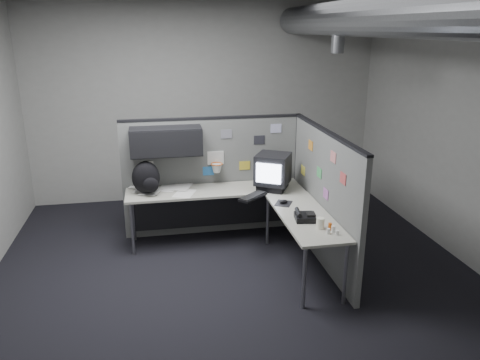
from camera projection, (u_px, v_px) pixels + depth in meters
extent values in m
cube|color=black|center=(236.00, 276.00, 5.44)|extent=(5.60, 5.60, 0.01)
cube|color=#9E9E99|center=(205.00, 102.00, 7.57)|extent=(5.60, 0.01, 3.20)
cube|color=#9E9E99|center=(334.00, 269.00, 2.33)|extent=(5.60, 0.01, 3.20)
cube|color=#9E9E99|center=(473.00, 131.00, 5.44)|extent=(0.01, 5.60, 3.20)
cylinder|color=slate|center=(369.00, 17.00, 4.80)|extent=(0.40, 5.49, 0.40)
cylinder|color=slate|center=(338.00, 40.00, 5.63)|extent=(0.16, 0.16, 0.30)
cube|color=slate|center=(213.00, 177.00, 6.39)|extent=(2.43, 0.06, 1.60)
cube|color=black|center=(212.00, 118.00, 6.14)|extent=(2.43, 0.07, 0.03)
cube|color=black|center=(296.00, 172.00, 6.60)|extent=(0.07, 0.07, 1.60)
cube|color=black|center=(166.00, 141.00, 5.92)|extent=(0.90, 0.35, 0.35)
cube|color=black|center=(167.00, 144.00, 5.76)|extent=(0.90, 0.02, 0.33)
cube|color=silver|center=(216.00, 158.00, 6.28)|extent=(0.22, 0.02, 0.18)
torus|color=#D85914|center=(217.00, 164.00, 6.21)|extent=(0.16, 0.16, 0.01)
cone|color=white|center=(217.00, 168.00, 6.23)|extent=(0.14, 0.14, 0.11)
cube|color=silver|center=(148.00, 165.00, 6.14)|extent=(0.15, 0.01, 0.12)
cube|color=gray|center=(226.00, 134.00, 6.21)|extent=(0.15, 0.01, 0.12)
cube|color=gold|center=(245.00, 165.00, 6.39)|extent=(0.15, 0.01, 0.12)
cube|color=#26262D|center=(259.00, 140.00, 6.32)|extent=(0.15, 0.01, 0.12)
cube|color=silver|center=(276.00, 128.00, 6.31)|extent=(0.15, 0.01, 0.12)
cube|color=#337FCC|center=(208.00, 171.00, 6.32)|extent=(0.15, 0.01, 0.12)
cube|color=slate|center=(323.00, 198.00, 5.59)|extent=(0.06, 2.23, 1.60)
cube|color=black|center=(327.00, 132.00, 5.34)|extent=(0.07, 2.23, 0.03)
cube|color=orange|center=(311.00, 145.00, 5.82)|extent=(0.01, 0.15, 0.12)
cube|color=#4CB266|center=(319.00, 173.00, 5.57)|extent=(0.01, 0.15, 0.12)
cube|color=#D87F7F|center=(333.00, 157.00, 5.10)|extent=(0.01, 0.15, 0.12)
cube|color=#E5D84C|center=(303.00, 170.00, 6.18)|extent=(0.01, 0.15, 0.12)
cube|color=#CC4C4C|center=(343.00, 178.00, 4.87)|extent=(0.01, 0.15, 0.12)
cube|color=#B266B2|center=(326.00, 194.00, 5.39)|extent=(0.01, 0.15, 0.12)
cube|color=#AAA99A|center=(215.00, 190.00, 6.12)|extent=(2.30, 0.56, 0.03)
cube|color=#AAA99A|center=(305.00, 216.00, 5.29)|extent=(0.56, 1.55, 0.03)
cube|color=black|center=(213.00, 207.00, 6.42)|extent=(2.18, 0.02, 0.55)
cylinder|color=gray|center=(132.00, 229.00, 5.84)|extent=(0.04, 0.04, 0.70)
cylinder|color=gray|center=(133.00, 216.00, 6.25)|extent=(0.04, 0.04, 0.70)
cylinder|color=gray|center=(268.00, 219.00, 6.14)|extent=(0.04, 0.04, 0.70)
cylinder|color=gray|center=(304.00, 278.00, 4.70)|extent=(0.04, 0.04, 0.70)
cylinder|color=gray|center=(345.00, 273.00, 4.78)|extent=(0.04, 0.04, 0.70)
cube|color=black|center=(273.00, 186.00, 6.13)|extent=(0.49, 0.51, 0.08)
cube|color=black|center=(273.00, 169.00, 6.06)|extent=(0.56, 0.56, 0.39)
cube|color=silver|center=(268.00, 174.00, 5.86)|extent=(0.29, 0.17, 0.25)
cube|color=black|center=(253.00, 197.00, 5.81)|extent=(0.42, 0.40, 0.03)
cube|color=black|center=(253.00, 195.00, 5.80)|extent=(0.38, 0.36, 0.01)
cube|color=black|center=(283.00, 203.00, 5.62)|extent=(0.26, 0.28, 0.01)
ellipsoid|color=black|center=(284.00, 201.00, 5.61)|extent=(0.12, 0.10, 0.04)
cube|color=black|center=(305.00, 217.00, 5.13)|extent=(0.24, 0.26, 0.06)
cylinder|color=black|center=(298.00, 212.00, 5.13)|extent=(0.08, 0.21, 0.05)
cube|color=black|center=(311.00, 214.00, 5.11)|extent=(0.11, 0.14, 0.02)
cylinder|color=silver|center=(333.00, 229.00, 4.83)|extent=(0.05, 0.05, 0.07)
cylinder|color=silver|center=(328.00, 231.00, 4.79)|extent=(0.05, 0.05, 0.06)
cylinder|color=silver|center=(337.00, 233.00, 4.77)|extent=(0.04, 0.04, 0.05)
cylinder|color=#D85914|center=(330.00, 227.00, 4.88)|extent=(0.05, 0.05, 0.08)
cylinder|color=white|center=(320.00, 223.00, 4.91)|extent=(0.11, 0.11, 0.12)
cube|color=white|center=(184.00, 193.00, 5.96)|extent=(0.33, 0.39, 0.00)
cube|color=white|center=(168.00, 188.00, 6.16)|extent=(0.33, 0.39, 0.00)
cube|color=white|center=(145.00, 189.00, 6.11)|extent=(0.33, 0.39, 0.00)
cube|color=white|center=(181.00, 187.00, 6.18)|extent=(0.33, 0.39, 0.00)
cube|color=white|center=(151.00, 191.00, 6.00)|extent=(0.33, 0.39, 0.00)
cube|color=white|center=(141.00, 185.00, 6.25)|extent=(0.33, 0.39, 0.00)
ellipsoid|color=black|center=(146.00, 178.00, 5.90)|extent=(0.36, 0.27, 0.43)
ellipsoid|color=black|center=(151.00, 185.00, 5.80)|extent=(0.20, 0.12, 0.19)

